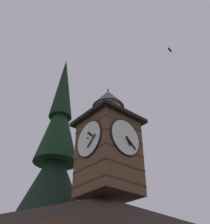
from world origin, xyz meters
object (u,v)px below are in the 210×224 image
at_px(moon, 51,200).
at_px(flying_bird_high, 170,50).
at_px(pine_tree_behind, 52,190).
at_px(clock_tower, 108,145).

distance_m(moon, flying_bird_high, 35.77).
bearing_deg(pine_tree_behind, clock_tower, 97.83).
bearing_deg(moon, pine_tree_behind, 60.98).
distance_m(pine_tree_behind, moon, 30.43).
relative_size(moon, flying_bird_high, 3.45).
xyz_separation_m(clock_tower, moon, (-13.58, -31.42, 5.28)).
bearing_deg(pine_tree_behind, flying_bird_high, 123.15).
distance_m(clock_tower, pine_tree_behind, 5.91).
bearing_deg(flying_bird_high, moon, -104.34).
xyz_separation_m(pine_tree_behind, flying_bird_high, (-5.56, 8.51, 11.67)).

